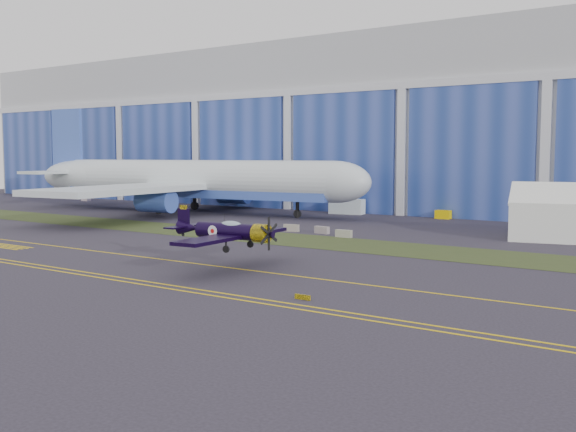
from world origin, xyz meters
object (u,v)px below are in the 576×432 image
Objects in this scene: warbird at (227,231)px; tug at (443,215)px; jetliner at (192,138)px; shipping_container at (347,206)px.

tug is (-2.20, 53.22, -2.59)m from warbird.
jetliner is 13.83× the size of shipping_container.
shipping_container is 2.54× the size of tug.
warbird is at bearing -79.21° from shipping_container.
shipping_container is at bearing 105.14° from warbird.
shipping_container is at bearing -177.33° from tug.
tug is at bearing 12.66° from jetliner.
jetliner reaches higher than tug.
shipping_container is at bearing 22.50° from jetliner.
tug is at bearing -5.19° from shipping_container.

